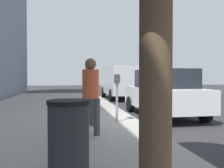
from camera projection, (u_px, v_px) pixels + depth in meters
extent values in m
plane|color=#2B2B2D|center=(137.00, 124.00, 7.91)|extent=(80.00, 80.00, 0.00)
cube|color=gray|center=(40.00, 124.00, 7.40)|extent=(28.00, 6.00, 0.15)
cylinder|color=gray|center=(117.00, 103.00, 7.38)|extent=(0.07, 0.07, 1.15)
cube|color=#383D42|center=(118.00, 79.00, 7.26)|extent=(0.16, 0.11, 0.26)
cube|color=#383D42|center=(116.00, 79.00, 7.46)|extent=(0.16, 0.11, 0.26)
cube|color=#268C33|center=(120.00, 78.00, 7.27)|extent=(0.10, 0.01, 0.10)
cube|color=#268C33|center=(118.00, 78.00, 7.47)|extent=(0.10, 0.01, 0.10)
cylinder|color=#47474C|center=(87.00, 109.00, 7.13)|extent=(0.15, 0.15, 0.81)
cylinder|color=#47474C|center=(92.00, 111.00, 6.80)|extent=(0.15, 0.15, 0.81)
cylinder|color=silver|center=(90.00, 84.00, 6.95)|extent=(0.37, 0.37, 0.64)
sphere|color=tan|center=(90.00, 68.00, 6.94)|extent=(0.25, 0.25, 0.25)
cylinder|color=#47474C|center=(85.00, 115.00, 5.92)|extent=(0.15, 0.15, 0.84)
cylinder|color=#47474C|center=(97.00, 117.00, 5.68)|extent=(0.15, 0.15, 0.84)
cylinder|color=#D85933|center=(91.00, 84.00, 5.78)|extent=(0.38, 0.38, 0.66)
sphere|color=brown|center=(91.00, 64.00, 5.77)|extent=(0.26, 0.26, 0.26)
cube|color=silver|center=(163.00, 98.00, 9.40)|extent=(4.44, 1.93, 0.76)
cube|color=black|center=(165.00, 79.00, 9.18)|extent=(2.24, 1.74, 0.68)
cylinder|color=black|center=(130.00, 104.00, 10.64)|extent=(0.66, 0.23, 0.66)
cylinder|color=black|center=(169.00, 103.00, 10.98)|extent=(0.66, 0.23, 0.66)
cylinder|color=black|center=(154.00, 114.00, 7.84)|extent=(0.66, 0.23, 0.66)
cylinder|color=black|center=(205.00, 112.00, 8.17)|extent=(0.66, 0.23, 0.66)
cube|color=silver|center=(121.00, 80.00, 17.06)|extent=(5.22, 2.04, 1.80)
cylinder|color=black|center=(103.00, 92.00, 18.58)|extent=(0.76, 0.23, 0.76)
cylinder|color=black|center=(128.00, 92.00, 18.91)|extent=(0.76, 0.23, 0.76)
cylinder|color=black|center=(111.00, 95.00, 15.25)|extent=(0.76, 0.23, 0.76)
cylinder|color=black|center=(141.00, 95.00, 15.59)|extent=(0.76, 0.23, 0.76)
cylinder|color=brown|center=(155.00, 76.00, 2.42)|extent=(0.32, 0.32, 2.67)
cylinder|color=#2D2D33|center=(69.00, 139.00, 3.40)|extent=(0.56, 0.56, 0.95)
cylinder|color=black|center=(68.00, 102.00, 3.39)|extent=(0.59, 0.59, 0.06)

